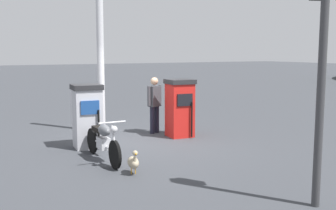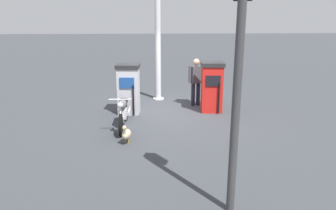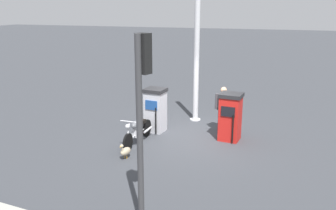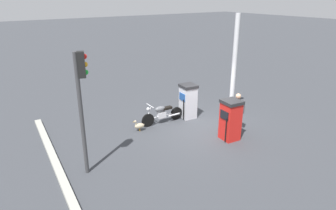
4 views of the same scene
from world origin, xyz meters
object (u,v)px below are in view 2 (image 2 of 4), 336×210
at_px(attendant_person, 196,79).
at_px(canopy_support_pole, 158,39).
at_px(fuel_pump_near, 129,89).
at_px(fuel_pump_far, 212,87).
at_px(motorcycle_near_pump, 123,111).
at_px(wandering_duck, 126,134).
at_px(roadside_traffic_light, 240,38).

relative_size(attendant_person, canopy_support_pole, 0.35).
height_order(fuel_pump_near, fuel_pump_far, fuel_pump_far).
distance_m(motorcycle_near_pump, attendant_person, 3.11).
relative_size(wandering_duck, canopy_support_pole, 0.11).
bearing_deg(roadside_traffic_light, wandering_duck, -147.68).
relative_size(fuel_pump_far, canopy_support_pole, 0.35).
distance_m(fuel_pump_near, roadside_traffic_light, 5.79).
xyz_separation_m(attendant_person, roadside_traffic_light, (5.96, -0.43, 1.66)).
distance_m(fuel_pump_near, wandering_duck, 2.55).
bearing_deg(canopy_support_pole, fuel_pump_near, -30.28).
relative_size(fuel_pump_near, canopy_support_pole, 0.34).
height_order(fuel_pump_far, attendant_person, attendant_person).
height_order(fuel_pump_near, roadside_traffic_light, roadside_traffic_light).
bearing_deg(fuel_pump_far, wandering_duck, -45.43).
height_order(attendant_person, canopy_support_pole, canopy_support_pole).
xyz_separation_m(motorcycle_near_pump, wandering_duck, (1.18, 0.15, -0.22)).
bearing_deg(canopy_support_pole, fuel_pump_far, 43.51).
relative_size(attendant_person, wandering_duck, 3.19).
bearing_deg(fuel_pump_far, fuel_pump_near, -90.00).
xyz_separation_m(wandering_duck, roadside_traffic_light, (2.72, 1.72, 2.32)).
xyz_separation_m(attendant_person, wandering_duck, (3.23, -2.15, -0.66)).
distance_m(fuel_pump_near, motorcycle_near_pump, 1.35).
relative_size(fuel_pump_far, wandering_duck, 3.15).
bearing_deg(motorcycle_near_pump, fuel_pump_near, 175.66).
height_order(fuel_pump_near, wandering_duck, fuel_pump_near).
height_order(wandering_duck, roadside_traffic_light, roadside_traffic_light).
xyz_separation_m(fuel_pump_far, motorcycle_near_pump, (1.31, -2.67, -0.34)).
relative_size(fuel_pump_near, motorcycle_near_pump, 0.76).
bearing_deg(attendant_person, fuel_pump_near, -71.22).
relative_size(fuel_pump_near, fuel_pump_far, 0.98).
height_order(roadside_traffic_light, canopy_support_pole, canopy_support_pole).
bearing_deg(attendant_person, wandering_duck, -33.60).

